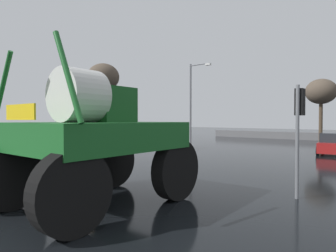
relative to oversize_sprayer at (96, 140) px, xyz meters
name	(u,v)px	position (x,y,z in m)	size (l,w,h in m)	color
ground_plane	(274,158)	(0.02, 13.36, -1.88)	(120.00, 120.00, 0.00)	black
oversize_sprayer	(96,140)	(0.00, 0.00, 0.00)	(4.16, 5.61, 4.32)	black
sedan_ahead	(334,144)	(2.36, 18.32, -1.17)	(2.27, 4.28, 1.52)	maroon
traffic_signal_near_left	(99,111)	(-6.25, 4.61, 1.06)	(0.24, 0.54, 4.03)	slate
traffic_signal_near_right	(299,116)	(4.14, 4.62, 0.69)	(0.24, 0.54, 3.53)	slate
streetlight_far_left	(192,100)	(-8.62, 16.40, 2.33)	(2.23, 0.24, 7.47)	slate
bare_tree_left	(103,80)	(-11.61, 8.89, 3.65)	(2.44, 2.44, 6.79)	#473828
bare_tree_far_center	(321,92)	(-0.95, 28.72, 3.44)	(3.10, 3.10, 6.72)	#473828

